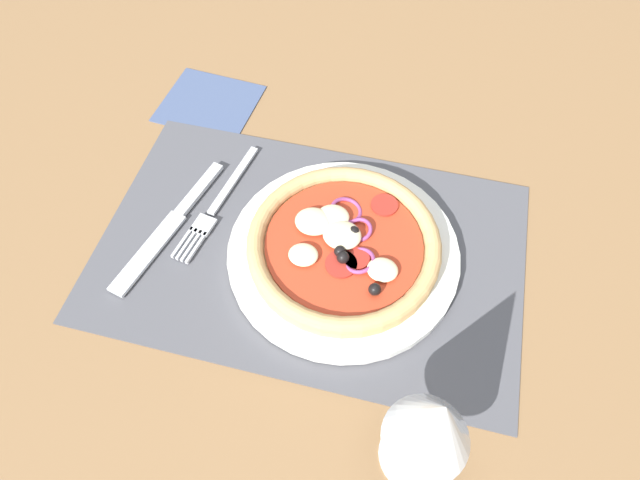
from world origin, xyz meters
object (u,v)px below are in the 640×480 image
at_px(plate, 343,254).
at_px(pizza, 343,246).
at_px(fork, 215,207).
at_px(knife, 170,226).
at_px(wine_glass, 433,426).
at_px(napkin, 209,103).

relative_size(plate, pizza, 1.21).
relative_size(fork, knife, 0.91).
relative_size(pizza, wine_glass, 1.40).
bearing_deg(plate, fork, -10.64).
xyz_separation_m(pizza, fork, (0.16, -0.03, -0.02)).
height_order(fork, knife, knife).
height_order(fork, napkin, fork).
distance_m(fork, napkin, 0.18).
bearing_deg(pizza, wine_glass, 120.08).
bearing_deg(plate, pizza, -55.96).
relative_size(plate, wine_glass, 1.70).
bearing_deg(napkin, pizza, 139.37).
relative_size(knife, wine_glass, 1.33).
height_order(knife, napkin, knife).
xyz_separation_m(fork, wine_glass, (-0.27, 0.22, 0.09)).
xyz_separation_m(plate, pizza, (0.00, -0.00, 0.02)).
xyz_separation_m(pizza, knife, (0.20, 0.01, -0.02)).
height_order(pizza, wine_glass, wine_glass).
height_order(pizza, knife, pizza).
bearing_deg(wine_glass, plate, -59.93).
height_order(fork, wine_glass, wine_glass).
bearing_deg(fork, knife, -37.25).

